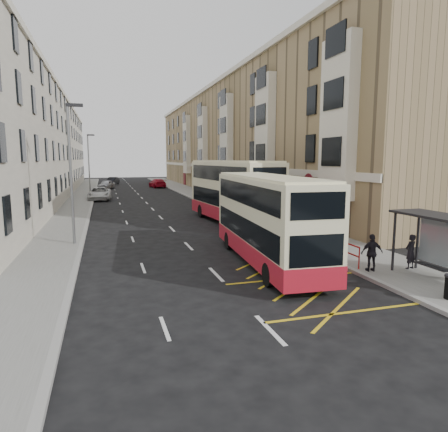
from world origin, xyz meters
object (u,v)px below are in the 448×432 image
object	(u,v)px
car_red	(157,183)
pedestrian_near	(411,252)
street_lamp_near	(71,166)
white_van	(100,194)
street_lamp_far	(89,162)
car_dark	(113,181)
double_decker_rear	(232,192)
double_decker_front	(267,219)
car_silver	(106,185)
pedestrian_far	(372,253)

from	to	relation	value
car_red	pedestrian_near	bearing A→B (deg)	87.37
street_lamp_near	white_van	world-z (taller)	street_lamp_near
street_lamp_far	car_red	bearing A→B (deg)	56.83
pedestrian_near	car_dark	size ratio (longest dim) A/B	0.36
car_dark	white_van	bearing A→B (deg)	-76.17
double_decker_rear	double_decker_front	bearing A→B (deg)	-104.87
pedestrian_near	car_silver	distance (m)	56.72
street_lamp_near	pedestrian_near	size ratio (longest dim) A/B	5.08
street_lamp_far	pedestrian_far	world-z (taller)	street_lamp_far
pedestrian_far	street_lamp_far	bearing A→B (deg)	-60.47
double_decker_front	car_dark	xyz separation A→B (m)	(-5.89, 64.02, -1.45)
street_lamp_near	pedestrian_far	xyz separation A→B (m)	(12.92, -9.94, -3.66)
pedestrian_far	car_red	xyz separation A→B (m)	(-2.19, 56.37, -0.21)
street_lamp_near	car_dark	size ratio (longest dim) A/B	1.81
street_lamp_near	street_lamp_far	distance (m)	30.00
car_dark	street_lamp_far	bearing A→B (deg)	-79.04
double_decker_rear	car_silver	distance (m)	41.04
street_lamp_far	pedestrian_far	distance (m)	42.14
double_decker_front	car_dark	bearing A→B (deg)	99.05
street_lamp_far	white_van	xyz separation A→B (m)	(1.15, -3.09, -3.83)
double_decker_rear	white_van	bearing A→B (deg)	110.24
pedestrian_far	car_silver	xyz separation A→B (m)	(-10.86, 55.10, -0.23)
street_lamp_far	car_dark	size ratio (longest dim) A/B	1.81
street_lamp_far	double_decker_front	size ratio (longest dim) A/B	0.74
car_silver	car_red	world-z (taller)	car_red
white_van	car_silver	distance (m)	18.27
white_van	car_red	world-z (taller)	white_van
pedestrian_near	white_van	size ratio (longest dim) A/B	0.27
double_decker_rear	white_van	xyz separation A→B (m)	(-10.20, 21.69, -1.71)
double_decker_rear	car_dark	size ratio (longest dim) A/B	2.83
white_van	car_red	size ratio (longest dim) A/B	1.08
double_decker_rear	car_silver	xyz separation A→B (m)	(-9.28, 39.94, -1.75)
pedestrian_far	white_van	xyz separation A→B (m)	(-11.77, 36.85, -0.18)
street_lamp_far	pedestrian_near	distance (m)	42.93
car_dark	car_red	size ratio (longest dim) A/B	0.83
pedestrian_far	white_van	distance (m)	38.69
double_decker_front	car_red	distance (m)	53.34
car_silver	car_dark	distance (m)	12.05
car_silver	car_dark	xyz separation A→B (m)	(1.27, 11.98, -0.02)
double_decker_rear	white_van	size ratio (longest dim) A/B	2.17
street_lamp_near	pedestrian_near	xyz separation A→B (m)	(14.84, -10.11, -3.70)
pedestrian_near	street_lamp_far	bearing A→B (deg)	-83.27
double_decker_front	pedestrian_far	bearing A→B (deg)	-35.91
white_van	car_dark	distance (m)	30.31
street_lamp_far	double_decker_front	distance (m)	38.10
white_van	car_silver	xyz separation A→B (m)	(0.92, 18.25, -0.05)
street_lamp_far	car_red	world-z (taller)	street_lamp_far
pedestrian_near	car_dark	distance (m)	68.22
street_lamp_near	car_dark	distance (m)	57.37
pedestrian_near	pedestrian_far	bearing A→B (deg)	-18.57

